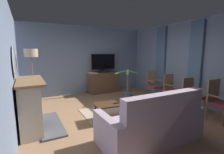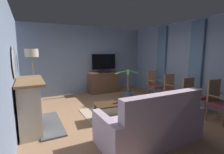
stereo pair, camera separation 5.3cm
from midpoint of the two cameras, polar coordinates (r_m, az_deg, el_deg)
The scene contains 20 objects.
ground_plane at distance 4.76m, azimuth 3.44°, elevation -12.77°, with size 5.64×6.11×0.04m, color #936B4C.
wall_back at distance 6.99m, azimuth -8.32°, elevation 5.82°, with size 5.64×0.10×2.74m, color slate.
wall_left at distance 3.83m, azimuth -31.64°, elevation 2.12°, with size 0.10×6.11×2.74m, color slate.
wall_right_with_window at distance 6.16m, azimuth 24.66°, elevation 4.70°, with size 0.10×6.11×2.74m, color slate.
curtain_panel_near at distance 5.81m, azimuth 27.44°, elevation 5.67°, with size 0.10×0.44×2.30m, color slate.
curtain_panel_far at distance 6.79m, azimuth 17.04°, elevation 6.60°, with size 0.10×0.44×2.30m, color slate.
rug_central at distance 4.74m, azimuth 4.39°, elevation -12.53°, with size 2.09×1.78×0.01m, color tan.
fireplace at distance 4.13m, azimuth -25.92°, elevation -8.94°, with size 0.88×1.47×1.12m.
wall_mirror_oval at distance 3.96m, azimuth -30.50°, elevation 4.50°, with size 0.06×0.87×0.70m, color #B2B7BF.
tv_cabinet at distance 6.99m, azimuth -2.71°, elevation -2.07°, with size 1.28×0.50×0.86m.
television at distance 6.84m, azimuth -2.58°, elevation 4.95°, with size 1.04×0.20×0.77m.
coffee_table at distance 4.31m, azimuth 1.79°, elevation -9.47°, with size 1.15×0.61×0.42m.
tv_remote at distance 4.23m, azimuth 1.86°, elevation -9.01°, with size 0.17×0.05×0.02m, color black.
sofa_floral at distance 3.38m, azimuth 13.92°, elevation -15.94°, with size 2.00×0.94×1.03m.
side_chair_far_end at distance 4.90m, azimuth 33.29°, elevation -6.77°, with size 0.51×0.49×1.04m.
side_chair_beside_plant at distance 5.28m, azimuth 26.30°, elevation -5.36°, with size 0.49×0.47×0.97m.
side_chair_nearest_door at distance 5.74m, azimuth 20.33°, elevation -3.89°, with size 0.47×0.51×0.99m.
side_chair_tucked_against_wall at distance 6.33m, azimuth 14.63°, elevation -2.40°, with size 0.45×0.50×1.02m.
potted_plant_tall_palm_by_window at distance 5.92m, azimuth 5.81°, elevation -5.46°, with size 1.05×0.77×1.11m.
floor_lamp at distance 5.79m, azimuth -25.76°, elevation 5.64°, with size 0.40×0.40×1.81m.
Camera 2 is at (-2.25, -3.81, 1.74)m, focal length 26.37 mm.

